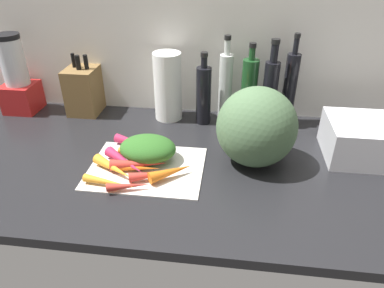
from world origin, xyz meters
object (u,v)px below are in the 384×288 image
carrot_0 (125,162)px  bottle_0 (204,94)px  carrot_1 (171,172)px  carrot_6 (109,182)px  winter_squash (256,127)px  bottle_1 (225,85)px  carrot_4 (128,186)px  carrot_9 (134,142)px  bottle_4 (290,88)px  blender_appliance (17,79)px  carrot_8 (140,168)px  bottle_2 (249,91)px  bottle_3 (270,92)px  dish_rack (368,140)px  carrot_3 (139,164)px  carrot_11 (142,153)px  carrot_10 (152,175)px  carrot_2 (152,146)px  carrot_5 (144,144)px  paper_towel_roll (168,87)px  carrot_7 (113,168)px  cutting_board (147,167)px  knife_block (84,90)px

carrot_0 → bottle_0: size_ratio=0.62×
carrot_1 → carrot_6: carrot_1 is taller
winter_squash → carrot_1: bearing=-153.5°
bottle_0 → bottle_1: (7.87, 5.15, 1.97)cm
carrot_4 → bottle_0: (16.89, 46.17, 9.63)cm
carrot_9 → bottle_0: size_ratio=0.51×
bottle_4 → blender_appliance: bearing=-178.7°
winter_squash → carrot_8: bearing=-163.1°
winter_squash → bottle_0: bearing=125.7°
bottle_2 → bottle_3: 7.74cm
carrot_1 → bottle_3: 50.52cm
carrot_4 → dish_rack: (72.40, 28.40, 4.16)cm
carrot_3 → carrot_11: size_ratio=1.07×
carrot_3 → carrot_10: size_ratio=1.29×
carrot_2 → carrot_6: (-7.48, -21.67, 0.13)cm
bottle_1 → bottle_2: 9.52cm
carrot_10 → carrot_11: 13.46cm
winter_squash → carrot_9: bearing=175.1°
carrot_11 → blender_appliance: (-58.03, 29.80, 11.64)cm
carrot_11 → dish_rack: 73.66cm
carrot_2 → blender_appliance: 66.12cm
carrot_10 → carrot_6: bearing=-156.6°
carrot_4 → carrot_0: bearing=110.8°
carrot_5 → carrot_9: bearing=176.6°
carrot_5 → dish_rack: dish_rack is taller
carrot_1 → winter_squash: (24.69, 12.32, 10.17)cm
bottle_1 → bottle_2: bearing=-19.7°
bottle_2 → carrot_4: bearing=-125.0°
blender_appliance → bottle_3: size_ratio=0.95×
carrot_9 → carrot_10: 20.41cm
carrot_1 → carrot_9: bearing=135.1°
carrot_3 → bottle_1: (24.38, 40.95, 11.04)cm
carrot_8 → carrot_0: bearing=160.5°
carrot_3 → bottle_3: bearing=41.5°
paper_towel_roll → bottle_3: size_ratio=0.79×
carrot_1 → bottle_2: (22.66, 40.49, 10.46)cm
carrot_1 → carrot_2: 17.66cm
carrot_4 → carrot_1: bearing=34.7°
winter_squash → bottle_0: (-18.85, 26.22, -1.09)cm
bottle_4 → carrot_1: bearing=-131.6°
carrot_6 → carrot_10: carrot_10 is taller
carrot_11 → carrot_7: bearing=-122.0°
bottle_0 → carrot_2: bearing=-122.9°
cutting_board → carrot_3: bearing=-139.9°
carrot_10 → knife_block: 58.34cm
carrot_0 → blender_appliance: size_ratio=0.55×
carrot_0 → carrot_4: 12.11cm
carrot_10 → paper_towel_roll: paper_towel_roll is taller
carrot_7 → dish_rack: size_ratio=0.61×
carrot_0 → winter_squash: size_ratio=0.67×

